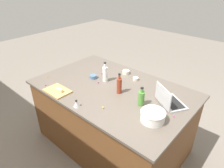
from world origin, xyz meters
The scene contains 19 objects.
ground_plane centered at (0.00, 0.00, 0.00)m, with size 12.00×12.00×0.00m, color slate.
island_counter centered at (0.00, 0.00, 0.45)m, with size 1.92×1.22×0.90m.
laptop centered at (-0.68, -0.13, 0.95)m, with size 0.38×0.36×0.22m.
mixing_bowl_large centered at (-0.70, 0.21, 0.95)m, with size 0.24×0.24×0.10m.
bottle_vinegar centered at (0.18, -0.07, 1.00)m, with size 0.07×0.07×0.26m.
bottle_soy centered at (-0.14, 0.03, 1.00)m, with size 0.06×0.06×0.25m.
bottle_olive centered at (-0.47, 0.07, 0.98)m, with size 0.07×0.07×0.21m.
cutting_board centered at (0.42, 0.50, 0.91)m, with size 0.31×0.21×0.02m, color tan.
butter_stick_left centered at (0.39, 0.50, 0.94)m, with size 0.11×0.04×0.04m, color #F4E58C.
ramekin_small centered at (-0.10, -0.35, 0.92)m, with size 0.07×0.07×0.04m, color beige.
ramekin_medium centered at (0.35, -0.02, 0.92)m, with size 0.09×0.09×0.05m, color slate.
ramekin_wide centered at (0.11, -0.41, 0.92)m, with size 0.10×0.10×0.05m, color beige.
kitchen_timer centered at (0.02, 0.54, 0.94)m, with size 0.07×0.07×0.08m.
candy_1 centered at (0.35, -0.19, 0.91)m, with size 0.02×0.02×0.02m, color #CC3399.
candy_2 centered at (0.83, 0.37, 0.91)m, with size 0.01×0.01×0.01m, color orange.
candy_3 centered at (-0.21, 0.38, 0.91)m, with size 0.02×0.02×0.02m, color yellow.
candy_4 centered at (0.65, 0.51, 0.91)m, with size 0.01×0.01×0.01m, color #CC3399.
candy_5 centered at (-0.83, 0.03, 0.91)m, with size 0.01×0.01×0.01m, color #CC3399.
candy_6 centered at (0.21, 0.03, 0.91)m, with size 0.02×0.02×0.02m, color #CC3399.
Camera 1 is at (-1.40, 1.58, 2.14)m, focal length 32.22 mm.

